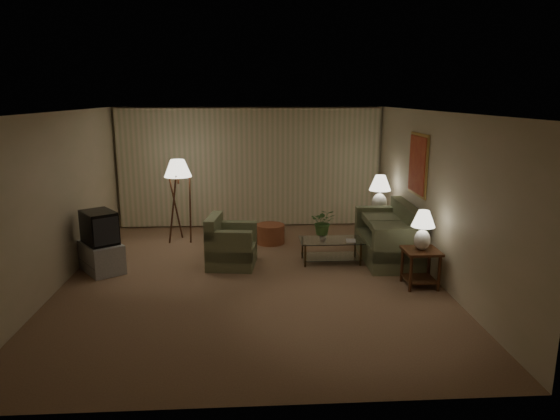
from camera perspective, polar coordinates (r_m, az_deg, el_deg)
The scene contains 16 objects.
ground at distance 8.33m, azimuth -3.29°, elevation -7.75°, with size 7.00×7.00×0.00m, color #977353.
room_shell at distance 9.37m, azimuth -3.34°, elevation 5.62°, with size 6.04×7.02×2.72m.
sofa at distance 9.33m, azimuth 12.21°, elevation -3.16°, with size 1.86×1.02×0.80m.
armchair at distance 8.83m, azimuth -5.53°, elevation -4.14°, with size 1.05×1.02×0.71m.
side_table_near at distance 8.14m, azimuth 15.78°, elevation -5.66°, with size 0.54×0.54×0.60m.
side_table_far at distance 10.53m, azimuth 11.19°, elevation -1.22°, with size 0.56×0.47×0.60m.
table_lamp_near at distance 7.99m, azimuth 16.02°, elevation -1.84°, with size 0.36×0.36×0.63m.
table_lamp_far at distance 10.39m, azimuth 11.35°, elevation 2.22°, with size 0.44×0.44×0.76m.
coffee_table at distance 9.04m, azimuth 5.85°, elevation -4.25°, with size 1.12×0.61×0.41m.
tv_cabinet at distance 9.08m, azimuth -19.71°, elevation -5.07°, with size 0.92×0.99×0.50m, color #AFAFB1.
crt_tv at distance 8.94m, azimuth -19.96°, elevation -1.87°, with size 0.75×0.79×0.55m, color black.
floor_lamp at distance 10.33m, azimuth -11.46°, elevation 1.22°, with size 0.55×0.55×1.69m.
ottoman at distance 10.16m, azimuth -1.12°, elevation -2.73°, with size 0.58×0.58×0.39m, color #AA5C39.
vase at distance 8.96m, azimuth 4.93°, elevation -3.02°, with size 0.13×0.13×0.14m, color white.
flowers at distance 8.88m, azimuth 4.97°, elevation -1.13°, with size 0.42×0.37×0.47m, color #467433.
book at distance 8.95m, azimuth 7.55°, elevation -3.50°, with size 0.17×0.23×0.02m, color olive.
Camera 1 is at (-0.01, -7.79, 2.94)m, focal length 32.00 mm.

